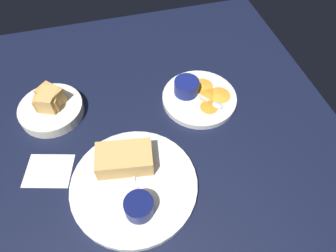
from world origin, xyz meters
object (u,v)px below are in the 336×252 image
(sandwich_half_near, at_px, (124,159))
(ramekin_dark_sauce, at_px, (139,206))
(spoon_by_gravy_ramekin, at_px, (213,103))
(bread_basket_rear, at_px, (51,107))
(plate_chips_companion, at_px, (199,98))
(spoon_by_dark_ramekin, at_px, (135,188))
(plate_sandwich_main, at_px, (134,185))
(ramekin_light_gravy, at_px, (186,86))

(sandwich_half_near, relative_size, ramekin_dark_sauce, 2.23)
(spoon_by_gravy_ramekin, bearing_deg, sandwich_half_near, -155.15)
(spoon_by_gravy_ramekin, height_order, bread_basket_rear, bread_basket_rear)
(sandwich_half_near, height_order, plate_chips_companion, sandwich_half_near)
(spoon_by_dark_ramekin, xyz_separation_m, spoon_by_gravy_ramekin, (0.26, 0.19, 0.00))
(ramekin_dark_sauce, height_order, bread_basket_rear, bread_basket_rear)
(plate_sandwich_main, xyz_separation_m, spoon_by_dark_ramekin, (0.00, -0.01, 0.01))
(plate_sandwich_main, xyz_separation_m, spoon_by_gravy_ramekin, (0.26, 0.18, 0.01))
(ramekin_dark_sauce, bearing_deg, ramekin_light_gravy, 57.10)
(ramekin_light_gravy, relative_size, bread_basket_rear, 0.41)
(plate_chips_companion, distance_m, bread_basket_rear, 0.41)
(plate_sandwich_main, bearing_deg, bread_basket_rear, 122.22)
(ramekin_dark_sauce, relative_size, spoon_by_dark_ramekin, 0.64)
(plate_chips_companion, height_order, spoon_by_gravy_ramekin, spoon_by_gravy_ramekin)
(ramekin_dark_sauce, bearing_deg, bread_basket_rear, 116.99)
(sandwich_half_near, height_order, bread_basket_rear, bread_basket_rear)
(spoon_by_dark_ramekin, distance_m, plate_chips_companion, 0.32)
(plate_sandwich_main, xyz_separation_m, plate_chips_companion, (0.23, 0.21, 0.00))
(plate_chips_companion, bearing_deg, spoon_by_dark_ramekin, -135.08)
(spoon_by_dark_ramekin, bearing_deg, sandwich_half_near, 98.50)
(ramekin_dark_sauce, height_order, spoon_by_dark_ramekin, ramekin_dark_sauce)
(plate_sandwich_main, distance_m, spoon_by_dark_ramekin, 0.02)
(plate_sandwich_main, relative_size, spoon_by_dark_ramekin, 2.96)
(sandwich_half_near, distance_m, ramekin_light_gravy, 0.28)
(sandwich_half_near, bearing_deg, ramekin_dark_sauce, -85.60)
(sandwich_half_near, height_order, spoon_by_gravy_ramekin, sandwich_half_near)
(bread_basket_rear, bearing_deg, plate_chips_companion, -8.38)
(sandwich_half_near, distance_m, bread_basket_rear, 0.27)
(spoon_by_dark_ramekin, relative_size, ramekin_light_gravy, 1.42)
(sandwich_half_near, height_order, ramekin_dark_sauce, sandwich_half_near)
(ramekin_light_gravy, xyz_separation_m, bread_basket_rear, (-0.37, 0.03, -0.01))
(sandwich_half_near, xyz_separation_m, spoon_by_gravy_ramekin, (0.27, 0.12, -0.02))
(plate_chips_companion, distance_m, ramekin_light_gravy, 0.05)
(plate_chips_companion, relative_size, ramekin_light_gravy, 3.02)
(spoon_by_dark_ramekin, height_order, ramekin_light_gravy, ramekin_light_gravy)
(plate_sandwich_main, xyz_separation_m, ramekin_light_gravy, (0.20, 0.24, 0.03))
(plate_sandwich_main, distance_m, ramekin_dark_sauce, 0.07)
(sandwich_half_near, xyz_separation_m, spoon_by_dark_ramekin, (0.01, -0.07, -0.02))
(sandwich_half_near, height_order, ramekin_light_gravy, sandwich_half_near)
(plate_sandwich_main, xyz_separation_m, bread_basket_rear, (-0.17, 0.27, 0.02))
(sandwich_half_near, distance_m, spoon_by_dark_ramekin, 0.07)
(sandwich_half_near, relative_size, ramekin_light_gravy, 2.04)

